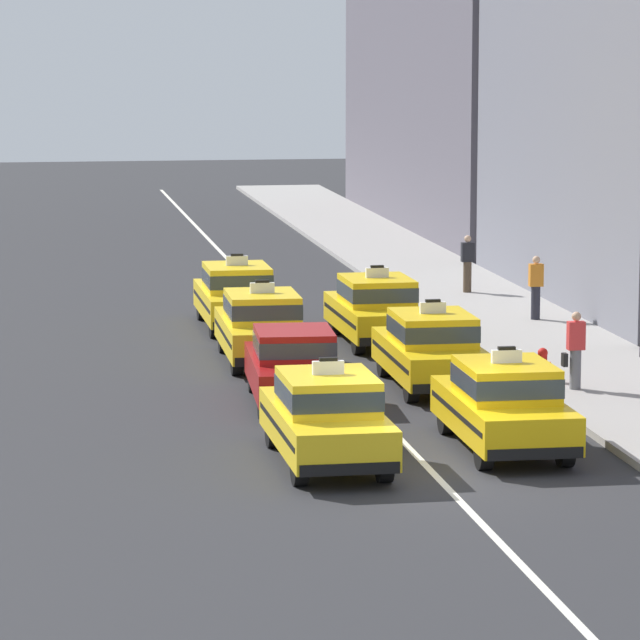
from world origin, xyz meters
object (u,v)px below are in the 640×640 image
sedan_left_second (294,364)px  fire_hydrant (543,363)px  pedestrian_near_crosswalk (467,263)px  pedestrian_trailing (536,287)px  taxi_left_third (262,326)px  taxi_right_third (376,308)px  taxi_left_nearest (327,416)px  taxi_right_nearest (504,404)px  pedestrian_mid_block (575,350)px  taxi_left_fourth (237,295)px  taxi_right_second (431,348)px

sedan_left_second → fire_hydrant: 5.66m
pedestrian_near_crosswalk → fire_hydrant: 14.13m
pedestrian_near_crosswalk → pedestrian_trailing: pedestrian_trailing is taller
taxi_left_third → taxi_right_third: size_ratio=1.00×
taxi_left_nearest → taxi_right_nearest: (3.42, 0.65, 0.00)m
sedan_left_second → pedestrian_mid_block: 6.00m
taxi_right_nearest → fire_hydrant: taxi_right_nearest is taller
taxi_left_fourth → taxi_right_second: bearing=-70.7°
sedan_left_second → pedestrian_trailing: (7.81, 9.61, 0.15)m
taxi_right_third → taxi_left_nearest: bearing=-104.6°
pedestrian_mid_block → taxi_left_fourth: bearing=120.0°
pedestrian_near_crosswalk → taxi_left_third: bearing=-126.1°
fire_hydrant → taxi_left_fourth: bearing=120.7°
taxi_right_third → taxi_left_third: bearing=-143.7°
taxi_left_third → taxi_right_second: bearing=-49.4°
sedan_left_second → taxi_right_third: bearing=66.8°
taxi_left_third → pedestrian_mid_block: bearing=-40.0°
sedan_left_second → taxi_right_third: (3.13, 7.30, 0.03)m
taxi_left_nearest → taxi_right_nearest: 3.48m
sedan_left_second → fire_hydrant: sedan_left_second is taller
fire_hydrant → taxi_right_nearest: bearing=-112.0°
pedestrian_mid_block → fire_hydrant: 1.17m
fire_hydrant → taxi_left_third: bearing=144.1°
sedan_left_second → pedestrian_near_crosswalk: (7.27, 14.98, 0.14)m
taxi_left_third → pedestrian_mid_block: 7.84m
sedan_left_second → pedestrian_trailing: bearing=50.9°
taxi_right_third → taxi_right_nearest: bearing=-89.7°
taxi_right_nearest → pedestrian_mid_block: taxi_right_nearest is taller
taxi_right_nearest → pedestrian_mid_block: 5.66m
pedestrian_near_crosswalk → sedan_left_second: bearing=-115.9°
taxi_left_fourth → taxi_right_nearest: same height
taxi_left_third → taxi_left_fourth: (0.04, 5.27, 0.00)m
taxi_left_third → fire_hydrant: bearing=-35.9°
taxi_left_nearest → taxi_left_third: 10.61m
taxi_right_nearest → taxi_left_third: bearing=107.8°
pedestrian_mid_block → fire_hydrant: pedestrian_mid_block is taller
taxi_left_fourth → fire_hydrant: taxi_left_fourth is taller
taxi_right_third → pedestrian_near_crosswalk: bearing=61.6°
pedestrian_mid_block → pedestrian_trailing: pedestrian_trailing is taller
taxi_left_third → fire_hydrant: size_ratio=6.29×
taxi_right_nearest → pedestrian_trailing: size_ratio=2.74×
pedestrian_near_crosswalk → taxi_left_nearest: bearing=-110.0°
taxi_right_second → fire_hydrant: bearing=-7.5°
taxi_left_fourth → pedestrian_mid_block: (5.97, -10.32, 0.10)m
sedan_left_second → pedestrian_near_crosswalk: size_ratio=2.67×
taxi_left_third → sedan_left_second: bearing=-89.9°
pedestrian_trailing → taxi_right_nearest: bearing=-107.6°
fire_hydrant → sedan_left_second: bearing=-170.2°
taxi_left_fourth → taxi_right_nearest: size_ratio=1.00×
sedan_left_second → taxi_right_second: bearing=21.8°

